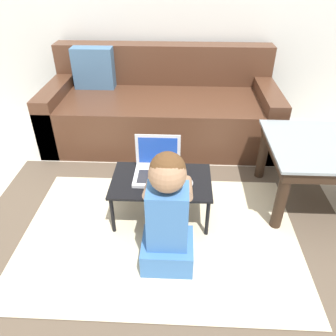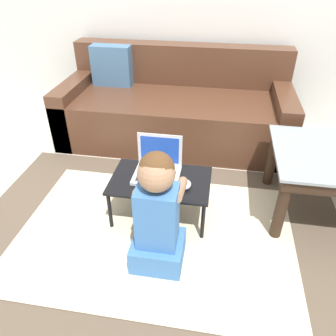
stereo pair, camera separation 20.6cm
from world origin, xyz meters
name	(u,v)px [view 1 (the left image)]	position (x,y,z in m)	size (l,w,h in m)	color
ground_plane	(174,215)	(0.00, 0.00, 0.00)	(16.00, 16.00, 0.00)	beige
area_rug	(160,235)	(-0.08, -0.20, 0.00)	(2.36, 1.63, 0.01)	brown
couch	(161,109)	(-0.16, 1.13, 0.28)	(2.00, 0.89, 0.78)	#4C2D1E
laptop_desk	(161,184)	(-0.08, 0.00, 0.26)	(0.63, 0.40, 0.29)	black
laptop	(157,170)	(-0.11, 0.05, 0.33)	(0.29, 0.24, 0.25)	silver
computer_mouse	(188,183)	(0.08, -0.05, 0.31)	(0.07, 0.09, 0.04)	silver
person_seated	(168,215)	(-0.02, -0.39, 0.35)	(0.28, 0.40, 0.72)	#3D70B2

